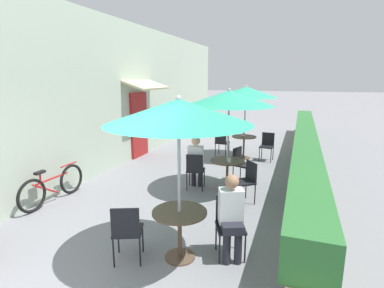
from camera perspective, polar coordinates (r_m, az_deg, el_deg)
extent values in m
cube|color=#B2C1AD|center=(10.57, -9.08, 9.85)|extent=(0.24, 14.21, 4.20)
cube|color=maroon|center=(9.98, -10.03, 3.60)|extent=(0.08, 0.96, 2.10)
cube|color=beige|center=(9.71, -8.71, 11.12)|extent=(0.78, 1.80, 0.30)
cube|color=tan|center=(9.45, 20.51, -2.62)|extent=(0.44, 13.21, 0.45)
cube|color=#2D6B33|center=(9.33, 20.75, 0.37)|extent=(0.60, 12.55, 0.56)
cylinder|color=brown|center=(4.66, -2.30, -20.64)|extent=(0.44, 0.44, 0.02)
cylinder|color=brown|center=(4.48, -2.34, -16.89)|extent=(0.06, 0.06, 0.70)
cylinder|color=brown|center=(4.32, -2.39, -12.84)|extent=(0.78, 0.78, 0.02)
cylinder|color=#B7B7BC|center=(4.16, -2.44, -7.73)|extent=(0.04, 0.04, 2.24)
cone|color=#2DAD84|center=(3.93, -2.57, 6.20)|extent=(1.97, 1.97, 0.33)
sphere|color=#B7B7BC|center=(3.91, -2.60, 8.75)|extent=(0.07, 0.07, 0.07)
cube|color=black|center=(4.50, 7.34, -15.54)|extent=(0.52, 0.52, 0.04)
cube|color=black|center=(4.57, 6.98, -12.13)|extent=(0.36, 0.18, 0.42)
cylinder|color=black|center=(4.43, 5.27, -19.32)|extent=(0.02, 0.02, 0.45)
cylinder|color=black|center=(4.50, 10.08, -18.98)|extent=(0.02, 0.02, 0.45)
cylinder|color=black|center=(4.74, 4.61, -17.04)|extent=(0.02, 0.02, 0.45)
cylinder|color=black|center=(4.80, 9.06, -16.77)|extent=(0.02, 0.02, 0.45)
cylinder|color=#23232D|center=(4.44, 6.63, -19.13)|extent=(0.11, 0.11, 0.47)
cylinder|color=#23232D|center=(4.47, 8.76, -18.98)|extent=(0.11, 0.11, 0.47)
cube|color=#23232D|center=(4.39, 7.59, -15.16)|extent=(0.42, 0.45, 0.12)
cube|color=white|center=(4.38, 7.41, -11.60)|extent=(0.40, 0.34, 0.50)
sphere|color=#A87556|center=(4.22, 7.60, -7.12)|extent=(0.20, 0.20, 0.20)
cube|color=black|center=(4.49, -12.09, -15.83)|extent=(0.52, 0.52, 0.04)
cube|color=black|center=(4.23, -12.61, -14.50)|extent=(0.36, 0.18, 0.42)
cylinder|color=black|center=(4.73, -9.37, -17.25)|extent=(0.02, 0.02, 0.45)
cylinder|color=black|center=(4.78, -13.86, -17.12)|extent=(0.02, 0.02, 0.45)
cylinder|color=black|center=(4.42, -9.87, -19.56)|extent=(0.02, 0.02, 0.45)
cylinder|color=black|center=(4.48, -14.73, -19.37)|extent=(0.02, 0.02, 0.45)
cylinder|color=brown|center=(7.08, 6.62, -8.67)|extent=(0.44, 0.44, 0.02)
cylinder|color=brown|center=(6.97, 6.70, -5.98)|extent=(0.06, 0.06, 0.70)
cylinder|color=brown|center=(6.86, 6.77, -3.21)|extent=(0.78, 0.78, 0.02)
cylinder|color=#B7B7BC|center=(6.76, 6.86, 0.14)|extent=(0.04, 0.04, 2.24)
cone|color=#2DAD84|center=(6.62, 7.09, 8.68)|extent=(1.97, 1.97, 0.33)
sphere|color=#B7B7BC|center=(6.61, 7.13, 10.19)|extent=(0.07, 0.07, 0.07)
cube|color=black|center=(7.01, 0.72, -5.02)|extent=(0.46, 0.46, 0.04)
cube|color=black|center=(6.77, 0.48, -3.79)|extent=(0.38, 0.10, 0.42)
cylinder|color=black|center=(7.22, 2.36, -6.37)|extent=(0.02, 0.02, 0.45)
cylinder|color=black|center=(7.28, -0.47, -6.22)|extent=(0.02, 0.02, 0.45)
cylinder|color=black|center=(6.89, 1.97, -7.32)|extent=(0.02, 0.02, 0.45)
cylinder|color=black|center=(6.94, -1.00, -7.16)|extent=(0.02, 0.02, 0.45)
cylinder|color=#23232D|center=(7.23, 1.57, -6.25)|extent=(0.11, 0.11, 0.47)
cylinder|color=#23232D|center=(7.26, 0.31, -6.19)|extent=(0.11, 0.11, 0.47)
cube|color=#23232D|center=(7.07, 0.84, -4.19)|extent=(0.36, 0.41, 0.12)
cube|color=white|center=(6.90, 0.70, -2.46)|extent=(0.37, 0.28, 0.50)
sphere|color=tan|center=(6.83, 0.74, 0.59)|extent=(0.20, 0.20, 0.20)
cube|color=black|center=(6.33, 9.73, -7.15)|extent=(0.56, 0.56, 0.04)
cube|color=black|center=(6.36, 11.25, -5.14)|extent=(0.27, 0.31, 0.42)
cylinder|color=black|center=(6.47, 7.45, -8.75)|extent=(0.02, 0.02, 0.45)
cylinder|color=black|center=(6.18, 9.02, -9.85)|extent=(0.02, 0.02, 0.45)
cylinder|color=black|center=(6.64, 10.24, -8.29)|extent=(0.02, 0.02, 0.45)
cylinder|color=black|center=(6.36, 11.90, -9.33)|extent=(0.02, 0.02, 0.45)
cube|color=black|center=(7.54, 9.76, -3.94)|extent=(0.51, 0.51, 0.04)
cube|color=black|center=(7.57, 8.60, -2.18)|extent=(0.16, 0.37, 0.42)
cylinder|color=black|center=(7.37, 10.20, -6.18)|extent=(0.02, 0.02, 0.45)
cylinder|color=black|center=(7.67, 11.54, -5.48)|extent=(0.02, 0.02, 0.45)
cylinder|color=black|center=(7.54, 7.82, -5.65)|extent=(0.02, 0.02, 0.45)
cylinder|color=black|center=(7.84, 9.22, -5.00)|extent=(0.02, 0.02, 0.45)
cylinder|color=white|center=(6.70, 7.11, -3.10)|extent=(0.07, 0.07, 0.09)
cylinder|color=brown|center=(9.91, 9.74, -2.59)|extent=(0.44, 0.44, 0.02)
cylinder|color=brown|center=(9.82, 9.82, -0.62)|extent=(0.06, 0.06, 0.70)
cylinder|color=brown|center=(9.75, 9.89, 1.39)|extent=(0.78, 0.78, 0.02)
cylinder|color=#B7B7BC|center=(9.68, 9.98, 3.77)|extent=(0.04, 0.04, 2.24)
cone|color=#2DAD84|center=(9.58, 10.21, 9.73)|extent=(1.97, 1.97, 0.33)
sphere|color=#B7B7BC|center=(9.58, 10.25, 10.77)|extent=(0.07, 0.07, 0.07)
cube|color=black|center=(9.65, 14.03, -0.51)|extent=(0.43, 0.43, 0.04)
cube|color=black|center=(9.79, 14.29, 0.91)|extent=(0.38, 0.06, 0.42)
cylinder|color=black|center=(9.56, 12.69, -1.95)|extent=(0.02, 0.02, 0.45)
cylinder|color=black|center=(9.50, 14.81, -2.15)|extent=(0.02, 0.02, 0.45)
cylinder|color=black|center=(9.91, 13.13, -1.47)|extent=(0.02, 0.02, 0.45)
cylinder|color=black|center=(9.85, 15.18, -1.67)|extent=(0.02, 0.02, 0.45)
cube|color=black|center=(10.01, 5.79, 0.26)|extent=(0.43, 0.43, 0.04)
cube|color=black|center=(9.79, 5.47, 1.25)|extent=(0.38, 0.06, 0.42)
cylinder|color=black|center=(10.17, 7.06, -0.87)|extent=(0.02, 0.02, 0.45)
cylinder|color=black|center=(10.28, 5.14, -0.68)|extent=(0.02, 0.02, 0.45)
cylinder|color=black|center=(9.84, 6.42, -1.31)|extent=(0.02, 0.02, 0.45)
cylinder|color=black|center=(9.95, 4.45, -1.11)|extent=(0.02, 0.02, 0.45)
cylinder|color=white|center=(9.86, 9.74, 1.85)|extent=(0.07, 0.07, 0.09)
torus|color=black|center=(7.31, -21.97, -6.18)|extent=(0.07, 0.67, 0.67)
torus|color=black|center=(6.62, -28.20, -8.69)|extent=(0.07, 0.67, 0.67)
cylinder|color=#B21E1E|center=(6.90, -25.07, -5.95)|extent=(0.05, 0.83, 0.04)
cylinder|color=#B21E1E|center=(6.83, -26.05, -7.70)|extent=(0.05, 0.61, 0.40)
cylinder|color=#B21E1E|center=(6.68, -26.92, -5.81)|extent=(0.04, 0.04, 0.23)
cube|color=black|center=(6.65, -27.02, -4.85)|extent=(0.10, 0.22, 0.05)
cylinder|color=#B21E1E|center=(7.18, -22.43, -3.62)|extent=(0.04, 0.46, 0.03)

